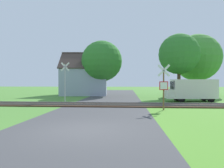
{
  "coord_description": "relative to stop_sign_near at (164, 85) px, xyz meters",
  "views": [
    {
      "loc": [
        1.83,
        -7.94,
        1.95
      ],
      "look_at": [
        0.5,
        9.63,
        1.8
      ],
      "focal_mm": 32.0,
      "sensor_mm": 36.0,
      "label": 1
    }
  ],
  "objects": [
    {
      "name": "ground_plane",
      "position": [
        -4.38,
        -6.23,
        -1.76
      ],
      "size": [
        160.0,
        160.0,
        0.0
      ],
      "primitive_type": "plane",
      "color": "#4C8433"
    },
    {
      "name": "road_asphalt",
      "position": [
        -4.38,
        -4.23,
        -1.76
      ],
      "size": [
        6.56,
        80.0,
        0.01
      ],
      "primitive_type": "cube",
      "color": "#424244",
      "rests_on": "ground"
    },
    {
      "name": "rail_track",
      "position": [
        -4.38,
        2.41,
        -1.7
      ],
      "size": [
        60.0,
        2.6,
        0.22
      ],
      "color": "#422D1E",
      "rests_on": "ground"
    },
    {
      "name": "stop_sign_near",
      "position": [
        0.0,
        0.0,
        0.0
      ],
      "size": [
        0.88,
        0.15,
        3.21
      ],
      "rotation": [
        0.0,
        0.0,
        3.11
      ],
      "color": "brown",
      "rests_on": "ground"
    },
    {
      "name": "crossing_sign_far",
      "position": [
        -8.64,
        5.03,
        0.49
      ],
      "size": [
        0.88,
        0.12,
        3.92
      ],
      "rotation": [
        0.0,
        0.0,
        -0.01
      ],
      "color": "#9E9EA5",
      "rests_on": "ground"
    },
    {
      "name": "house",
      "position": [
        -9.02,
        16.05,
        0.44
      ],
      "size": [
        7.45,
        6.68,
        6.57
      ],
      "rotation": [
        0.0,
        0.0,
        0.08
      ],
      "color": "#99A3B7",
      "rests_on": "ground"
    },
    {
      "name": "tree_center",
      "position": [
        -6.21,
        14.54,
        3.25
      ],
      "size": [
        5.86,
        5.86,
        7.96
      ],
      "color": "#513823",
      "rests_on": "ground"
    },
    {
      "name": "tree_far",
      "position": [
        7.81,
        16.35,
        3.84
      ],
      "size": [
        6.9,
        6.9,
        9.06
      ],
      "color": "#513823",
      "rests_on": "ground"
    },
    {
      "name": "tree_right",
      "position": [
        3.77,
        10.76,
        3.63
      ],
      "size": [
        4.93,
        4.93,
        7.87
      ],
      "color": "#513823",
      "rests_on": "ground"
    },
    {
      "name": "mail_truck",
      "position": [
        3.95,
        6.54,
        -0.52
      ],
      "size": [
        5.01,
        2.17,
        2.24
      ],
      "rotation": [
        0.0,
        0.0,
        1.64
      ],
      "color": "silver",
      "rests_on": "ground"
    }
  ]
}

